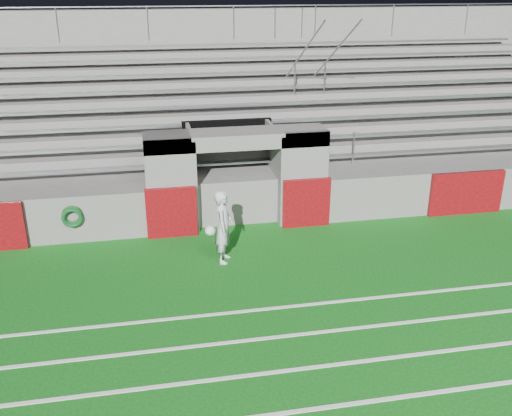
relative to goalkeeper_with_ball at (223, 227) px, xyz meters
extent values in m
plane|color=#0E5512|center=(0.68, -1.31, -0.89)|extent=(90.00, 90.00, 0.00)
cube|color=white|center=(0.68, -5.31, -0.88)|extent=(28.00, 0.09, 0.01)
cube|color=white|center=(0.68, -4.31, -0.88)|extent=(28.00, 0.09, 0.01)
cube|color=white|center=(0.68, -3.31, -0.88)|extent=(28.00, 0.09, 0.01)
cube|color=white|center=(0.68, -2.31, -0.88)|extent=(28.00, 0.09, 0.01)
cube|color=#63605E|center=(8.38, 1.86, -0.26)|extent=(10.60, 0.35, 1.25)
cube|color=#63605E|center=(-1.12, 2.19, 0.41)|extent=(1.20, 1.00, 2.60)
cube|color=#63605E|center=(2.48, 2.19, 0.41)|extent=(1.20, 1.00, 2.60)
cube|color=black|center=(0.68, 3.89, 0.36)|extent=(2.60, 0.20, 2.50)
cube|color=#63605E|center=(-0.47, 2.79, 0.36)|extent=(0.10, 2.20, 2.50)
cube|color=#63605E|center=(1.83, 2.79, 0.36)|extent=(0.10, 2.20, 2.50)
cube|color=#63605E|center=(0.68, 2.19, 1.51)|extent=(4.80, 1.00, 0.40)
cube|color=#63605E|center=(0.68, 6.04, 0.26)|extent=(26.00, 8.00, 0.20)
cube|color=#63605E|center=(0.68, 6.04, -0.36)|extent=(26.00, 8.00, 1.05)
cube|color=#59070B|center=(-1.12, 1.63, -0.21)|extent=(1.30, 0.15, 1.35)
cube|color=#59070B|center=(2.48, 1.63, -0.21)|extent=(1.30, 0.15, 1.35)
cube|color=#59070B|center=(7.18, 1.63, -0.26)|extent=(2.20, 0.15, 1.25)
cube|color=gray|center=(0.68, 3.11, 0.58)|extent=(23.00, 0.28, 0.06)
cube|color=#63605E|center=(0.68, 3.96, 0.55)|extent=(24.00, 0.75, 0.38)
cube|color=gray|center=(0.68, 3.86, 0.96)|extent=(23.00, 0.28, 0.06)
cube|color=#63605E|center=(0.68, 4.71, 0.74)|extent=(24.00, 0.75, 0.76)
cube|color=gray|center=(0.68, 4.61, 1.34)|extent=(23.00, 0.28, 0.06)
cube|color=#63605E|center=(0.68, 5.46, 0.93)|extent=(24.00, 0.75, 1.14)
cube|color=gray|center=(0.68, 5.36, 1.72)|extent=(23.00, 0.28, 0.06)
cube|color=#63605E|center=(0.68, 6.21, 1.12)|extent=(24.00, 0.75, 1.52)
cube|color=gray|center=(0.68, 6.11, 2.10)|extent=(23.00, 0.28, 0.06)
cube|color=#63605E|center=(0.68, 6.96, 1.31)|extent=(24.00, 0.75, 1.90)
cube|color=gray|center=(0.68, 6.86, 2.48)|extent=(23.00, 0.28, 0.06)
cube|color=#63605E|center=(0.68, 7.71, 1.50)|extent=(24.00, 0.75, 2.28)
cube|color=gray|center=(0.68, 7.61, 2.86)|extent=(23.00, 0.28, 0.06)
cube|color=#63605E|center=(0.68, 8.46, 1.69)|extent=(24.00, 0.75, 2.66)
cube|color=gray|center=(0.68, 8.36, 3.24)|extent=(23.00, 0.28, 0.06)
cube|color=#63605E|center=(0.68, 9.14, 1.76)|extent=(26.00, 0.60, 5.29)
cylinder|color=#A5A8AD|center=(3.18, 2.84, 0.86)|extent=(0.05, 0.05, 1.00)
cylinder|color=#A5A8AD|center=(3.18, 5.84, 2.38)|extent=(0.05, 0.05, 1.00)
cylinder|color=#A5A8AD|center=(3.18, 8.84, 3.90)|extent=(0.05, 0.05, 1.00)
cylinder|color=#A5A8AD|center=(3.18, 5.84, 2.88)|extent=(0.05, 6.02, 3.08)
cylinder|color=#A5A8AD|center=(4.18, 2.84, 0.86)|extent=(0.05, 0.05, 1.00)
cylinder|color=#A5A8AD|center=(4.18, 5.84, 2.38)|extent=(0.05, 0.05, 1.00)
cylinder|color=#A5A8AD|center=(4.18, 8.84, 3.90)|extent=(0.05, 0.05, 1.00)
cylinder|color=#A5A8AD|center=(4.18, 5.84, 2.88)|extent=(0.05, 6.02, 3.08)
cylinder|color=#A5A8AD|center=(-4.32, 8.84, 3.95)|extent=(0.05, 0.05, 1.10)
cylinder|color=#A5A8AD|center=(-1.32, 8.84, 3.95)|extent=(0.05, 0.05, 1.10)
cylinder|color=#A5A8AD|center=(1.68, 8.84, 3.95)|extent=(0.05, 0.05, 1.10)
cylinder|color=#A5A8AD|center=(4.68, 8.84, 3.95)|extent=(0.05, 0.05, 1.10)
cylinder|color=#A5A8AD|center=(7.68, 8.84, 3.95)|extent=(0.05, 0.05, 1.10)
cylinder|color=#A5A8AD|center=(10.68, 8.84, 3.95)|extent=(0.05, 0.05, 1.10)
cylinder|color=#A5A8AD|center=(0.68, 8.84, 4.50)|extent=(24.00, 0.05, 0.05)
imported|color=silver|center=(0.01, 0.01, 0.00)|extent=(0.59, 0.74, 1.78)
sphere|color=white|center=(-0.33, -0.20, 0.02)|extent=(0.24, 0.24, 0.24)
torus|color=#0D4211|center=(-3.59, 1.64, -0.10)|extent=(0.52, 0.10, 0.52)
torus|color=#0E471B|center=(-3.59, 1.59, -0.16)|extent=(0.52, 0.10, 0.52)
camera|label=1|loc=(-1.55, -12.12, 5.39)|focal=40.00mm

